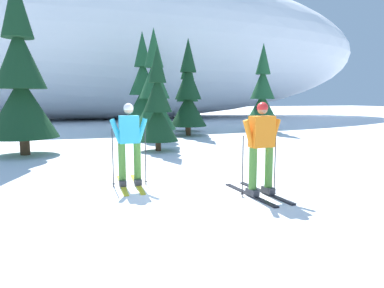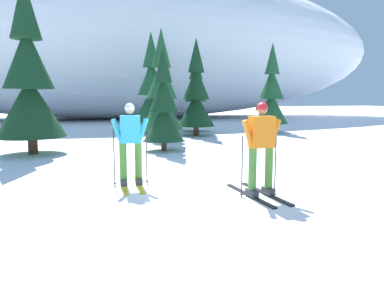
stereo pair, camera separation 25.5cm
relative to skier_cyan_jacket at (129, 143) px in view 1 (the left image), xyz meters
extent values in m
plane|color=white|center=(1.53, -0.61, -0.91)|extent=(120.00, 120.00, 0.00)
cube|color=gold|center=(-0.16, 0.10, -0.90)|extent=(0.16, 1.71, 0.03)
cube|color=gold|center=(0.16, 0.09, -0.90)|extent=(0.16, 1.71, 0.03)
cube|color=#38383D|center=(-0.16, 0.00, -0.82)|extent=(0.15, 0.28, 0.12)
cube|color=#38383D|center=(0.16, -0.01, -0.82)|extent=(0.15, 0.28, 0.12)
cylinder|color=#4C8433|center=(-0.16, 0.00, -0.38)|extent=(0.15, 0.15, 0.77)
cylinder|color=#4C8433|center=(0.16, -0.01, -0.38)|extent=(0.15, 0.15, 0.77)
cube|color=#33B7D6|center=(0.00, -0.01, 0.30)|extent=(0.41, 0.25, 0.57)
cylinder|color=#33B7D6|center=(-0.25, 0.00, 0.24)|extent=(0.28, 0.11, 0.58)
cylinder|color=#33B7D6|center=(0.25, -0.02, 0.24)|extent=(0.28, 0.11, 0.58)
sphere|color=tan|center=(0.00, -0.01, 0.71)|extent=(0.19, 0.19, 0.19)
sphere|color=white|center=(0.00, -0.01, 0.74)|extent=(0.21, 0.21, 0.21)
cube|color=black|center=(0.00, 0.07, 0.72)|extent=(0.15, 0.04, 0.07)
cylinder|color=#2D2D33|center=(-0.34, 0.06, -0.30)|extent=(0.02, 0.02, 1.23)
cylinder|color=#2D2D33|center=(-0.34, 0.06, -0.85)|extent=(0.07, 0.07, 0.01)
cylinder|color=#2D2D33|center=(0.34, 0.04, -0.30)|extent=(0.02, 0.02, 1.23)
cylinder|color=#2D2D33|center=(0.34, 0.04, -0.85)|extent=(0.07, 0.07, 0.01)
cube|color=black|center=(2.07, -1.43, -0.90)|extent=(0.25, 1.71, 0.03)
cube|color=black|center=(2.43, -1.40, -0.90)|extent=(0.25, 1.71, 0.03)
cube|color=#38383D|center=(2.08, -1.53, -0.82)|extent=(0.16, 0.29, 0.12)
cube|color=#38383D|center=(2.43, -1.49, -0.82)|extent=(0.16, 0.29, 0.12)
cylinder|color=#4C8433|center=(2.08, -1.53, -0.37)|extent=(0.15, 0.15, 0.79)
cylinder|color=#4C8433|center=(2.43, -1.49, -0.37)|extent=(0.15, 0.15, 0.79)
cube|color=orange|center=(2.26, -1.51, 0.32)|extent=(0.47, 0.28, 0.58)
cylinder|color=orange|center=(1.98, -1.53, 0.26)|extent=(0.28, 0.12, 0.58)
cylinder|color=orange|center=(2.53, -1.49, 0.26)|extent=(0.28, 0.12, 0.58)
sphere|color=#A37556|center=(2.26, -1.51, 0.74)|extent=(0.19, 0.19, 0.19)
sphere|color=red|center=(2.26, -1.51, 0.77)|extent=(0.21, 0.21, 0.21)
cube|color=black|center=(2.25, -1.43, 0.75)|extent=(0.15, 0.05, 0.07)
cylinder|color=#2D2D33|center=(1.88, -1.48, -0.33)|extent=(0.02, 0.02, 1.17)
cylinder|color=#2D2D33|center=(1.88, -1.48, -0.85)|extent=(0.07, 0.07, 0.01)
cylinder|color=#2D2D33|center=(2.62, -1.42, -0.33)|extent=(0.02, 0.02, 1.17)
cylinder|color=#2D2D33|center=(2.62, -1.42, -0.85)|extent=(0.07, 0.07, 0.01)
cylinder|color=#47301E|center=(-2.66, 5.15, -0.53)|extent=(0.31, 0.31, 0.77)
cone|color=#14381E|center=(-2.66, 5.15, 0.64)|extent=(2.20, 2.20, 1.97)
cone|color=#14381E|center=(-2.66, 5.15, 2.22)|extent=(1.58, 1.58, 1.97)
cone|color=#14381E|center=(-2.66, 5.15, 3.79)|extent=(0.97, 0.97, 1.97)
cylinder|color=#47301E|center=(1.67, 4.61, -0.67)|extent=(0.20, 0.20, 0.49)
cone|color=#14381E|center=(1.67, 4.61, 0.08)|extent=(1.40, 1.40, 1.25)
cone|color=#14381E|center=(1.67, 4.61, 1.08)|extent=(1.01, 1.01, 1.25)
cone|color=#14381E|center=(1.67, 4.61, 2.09)|extent=(0.62, 0.62, 1.25)
cylinder|color=#47301E|center=(2.23, 7.69, -0.59)|extent=(0.26, 0.26, 0.65)
cone|color=#1E512D|center=(2.23, 7.69, 0.41)|extent=(1.86, 1.86, 1.67)
cone|color=#1E512D|center=(2.23, 7.69, 1.74)|extent=(1.34, 1.34, 1.67)
cone|color=#1E512D|center=(2.23, 7.69, 3.07)|extent=(0.82, 0.82, 1.67)
cylinder|color=#47301E|center=(2.40, 11.27, -0.55)|extent=(0.29, 0.29, 0.72)
cone|color=#1E512D|center=(2.40, 11.27, 0.54)|extent=(2.05, 2.05, 1.84)
cone|color=#1E512D|center=(2.40, 11.27, 2.01)|extent=(1.48, 1.48, 1.84)
cone|color=#1E512D|center=(2.40, 11.27, 3.48)|extent=(0.90, 0.90, 1.84)
cylinder|color=#47301E|center=(4.20, 9.01, -0.59)|extent=(0.25, 0.25, 0.64)
cone|color=#14381E|center=(4.20, 9.01, 0.37)|extent=(1.82, 1.82, 1.63)
cone|color=#14381E|center=(4.20, 9.01, 1.68)|extent=(1.31, 1.31, 1.63)
cone|color=#14381E|center=(4.20, 9.01, 2.98)|extent=(0.80, 0.80, 1.63)
cylinder|color=#47301E|center=(4.84, 11.16, -0.62)|extent=(0.24, 0.24, 0.59)
cone|color=#194723|center=(4.84, 11.16, 0.28)|extent=(1.69, 1.69, 1.51)
cone|color=#194723|center=(4.84, 11.16, 1.49)|extent=(1.21, 1.21, 1.51)
cone|color=#194723|center=(4.84, 11.16, 2.70)|extent=(0.74, 0.74, 1.51)
cylinder|color=#47301E|center=(8.56, 9.49, -0.59)|extent=(0.26, 0.26, 0.64)
cone|color=#1E512D|center=(8.56, 9.49, 0.39)|extent=(1.83, 1.83, 1.64)
cone|color=#1E512D|center=(8.56, 9.49, 1.70)|extent=(1.32, 1.32, 1.64)
cone|color=#1E512D|center=(8.56, 9.49, 3.01)|extent=(0.81, 0.81, 1.64)
ellipsoid|color=white|center=(2.27, 24.48, 5.46)|extent=(48.75, 18.46, 12.74)
camera|label=1|loc=(-1.02, -7.20, 0.95)|focal=32.40mm
camera|label=2|loc=(-0.78, -7.28, 0.95)|focal=32.40mm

